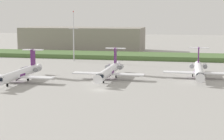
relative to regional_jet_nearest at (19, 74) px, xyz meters
The scene contains 7 objects.
ground_plane 35.24m from the regional_jet_nearest, 40.27° to the left, with size 500.00×500.00×0.00m, color #9E9B96.
grass_berm 73.68m from the regional_jet_nearest, 68.65° to the left, with size 320.00×20.00×1.98m, color #4C6B38.
regional_jet_nearest is the anchor object (origin of this frame).
regional_jet_second 27.84m from the regional_jet_nearest, 22.69° to the left, with size 22.81×31.00×9.00m.
regional_jet_third 56.89m from the regional_jet_nearest, 18.86° to the left, with size 22.81×31.00×9.00m.
antenna_mast 52.46m from the regional_jet_nearest, 88.78° to the left, with size 4.40×0.50×21.76m.
distant_hangar 99.84m from the regional_jet_nearest, 94.67° to the left, with size 67.68×25.99×13.00m, color gray.
Camera 1 is at (23.18, -97.00, 20.55)m, focal length 59.84 mm.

